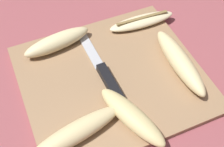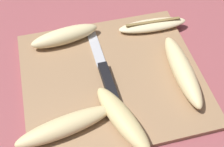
{
  "view_description": "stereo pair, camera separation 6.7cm",
  "coord_description": "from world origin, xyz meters",
  "px_view_note": "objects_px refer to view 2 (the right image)",
  "views": [
    {
      "loc": [
        -0.16,
        -0.38,
        0.55
      ],
      "look_at": [
        0.0,
        0.0,
        0.02
      ],
      "focal_mm": 50.0,
      "sensor_mm": 36.0,
      "label": 1
    },
    {
      "loc": [
        -0.1,
        -0.4,
        0.55
      ],
      "look_at": [
        0.0,
        0.0,
        0.02
      ],
      "focal_mm": 50.0,
      "sensor_mm": 36.0,
      "label": 2
    }
  ],
  "objects_px": {
    "banana_spotted_left": "(122,119)",
    "banana_mellow_near": "(65,126)",
    "banana_ripe_center": "(182,70)",
    "banana_soft_right": "(65,36)",
    "banana_cream_curved": "(153,25)",
    "knife": "(106,76)"
  },
  "relations": [
    {
      "from": "banana_soft_right",
      "to": "banana_cream_curved",
      "type": "bearing_deg",
      "value": -2.11
    },
    {
      "from": "banana_cream_curved",
      "to": "banana_soft_right",
      "type": "distance_m",
      "value": 0.21
    },
    {
      "from": "banana_mellow_near",
      "to": "knife",
      "type": "bearing_deg",
      "value": 44.92
    },
    {
      "from": "banana_ripe_center",
      "to": "banana_soft_right",
      "type": "relative_size",
      "value": 1.2
    },
    {
      "from": "banana_cream_curved",
      "to": "banana_mellow_near",
      "type": "relative_size",
      "value": 0.87
    },
    {
      "from": "knife",
      "to": "banana_mellow_near",
      "type": "height_order",
      "value": "banana_mellow_near"
    },
    {
      "from": "banana_ripe_center",
      "to": "banana_soft_right",
      "type": "height_order",
      "value": "banana_ripe_center"
    },
    {
      "from": "banana_spotted_left",
      "to": "banana_ripe_center",
      "type": "bearing_deg",
      "value": 27.44
    },
    {
      "from": "banana_spotted_left",
      "to": "banana_mellow_near",
      "type": "height_order",
      "value": "same"
    },
    {
      "from": "banana_cream_curved",
      "to": "banana_spotted_left",
      "type": "bearing_deg",
      "value": -120.84
    },
    {
      "from": "banana_spotted_left",
      "to": "banana_soft_right",
      "type": "height_order",
      "value": "banana_soft_right"
    },
    {
      "from": "banana_cream_curved",
      "to": "banana_soft_right",
      "type": "bearing_deg",
      "value": 177.89
    },
    {
      "from": "banana_cream_curved",
      "to": "banana_ripe_center",
      "type": "bearing_deg",
      "value": -85.46
    },
    {
      "from": "banana_cream_curved",
      "to": "banana_ripe_center",
      "type": "height_order",
      "value": "banana_ripe_center"
    },
    {
      "from": "banana_cream_curved",
      "to": "banana_soft_right",
      "type": "xyz_separation_m",
      "value": [
        -0.21,
        0.01,
        0.01
      ]
    },
    {
      "from": "knife",
      "to": "banana_spotted_left",
      "type": "xyz_separation_m",
      "value": [
        0.01,
        -0.11,
        0.01
      ]
    },
    {
      "from": "banana_spotted_left",
      "to": "banana_mellow_near",
      "type": "distance_m",
      "value": 0.11
    },
    {
      "from": "banana_cream_curved",
      "to": "banana_soft_right",
      "type": "relative_size",
      "value": 1.03
    },
    {
      "from": "knife",
      "to": "banana_ripe_center",
      "type": "bearing_deg",
      "value": -13.39
    },
    {
      "from": "knife",
      "to": "banana_ripe_center",
      "type": "height_order",
      "value": "banana_ripe_center"
    },
    {
      "from": "knife",
      "to": "banana_mellow_near",
      "type": "bearing_deg",
      "value": -136.48
    },
    {
      "from": "banana_spotted_left",
      "to": "banana_soft_right",
      "type": "bearing_deg",
      "value": 106.6
    }
  ]
}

